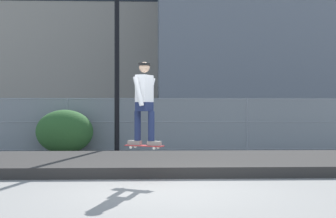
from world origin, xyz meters
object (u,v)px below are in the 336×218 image
at_px(skater, 144,98).
at_px(parked_car_near, 101,125).
at_px(parked_car_mid, 240,124).
at_px(shrub_left, 65,132).
at_px(street_lamp, 117,24).
at_px(skateboard, 144,146).

xyz_separation_m(skater, parked_car_near, (-1.89, 9.07, -0.85)).
xyz_separation_m(parked_car_mid, shrub_left, (-6.49, -3.38, -0.11)).
bearing_deg(parked_car_mid, street_lamp, -142.22).
bearing_deg(parked_car_near, skater, -78.23).
distance_m(skater, shrub_left, 6.61).
height_order(skater, parked_car_mid, skater).
bearing_deg(skateboard, skater, 104.04).
bearing_deg(skateboard, shrub_left, 114.69).
bearing_deg(skater, parked_car_near, 101.77).
xyz_separation_m(parked_car_near, parked_car_mid, (5.64, 0.25, 0.00)).
xyz_separation_m(street_lamp, shrub_left, (-1.74, 0.29, -3.51)).
relative_size(parked_car_mid, shrub_left, 2.38).
distance_m(skater, parked_car_mid, 10.09).
distance_m(skater, street_lamp, 6.27).
relative_size(street_lamp, parked_car_near, 1.53).
height_order(skateboard, skater, skater).
bearing_deg(skater, skateboard, -75.96).
height_order(skateboard, shrub_left, shrub_left).
bearing_deg(street_lamp, skater, -80.07).
bearing_deg(parked_car_mid, parked_car_near, -177.45).
bearing_deg(parked_car_mid, shrub_left, -152.46).
relative_size(skater, parked_car_mid, 0.37).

